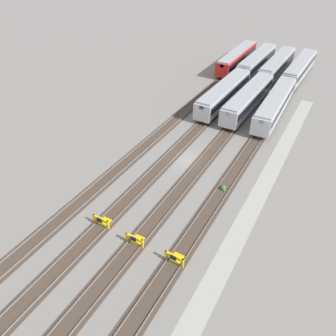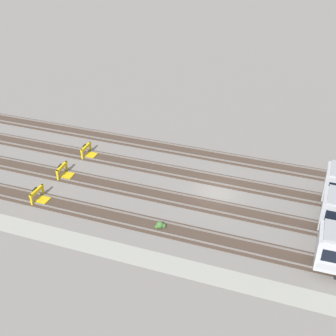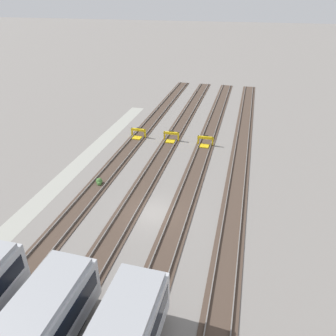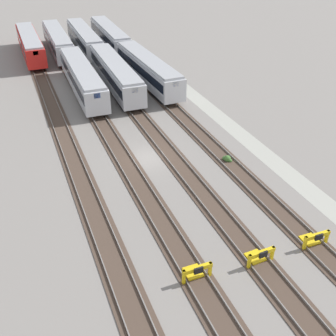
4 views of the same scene
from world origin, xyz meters
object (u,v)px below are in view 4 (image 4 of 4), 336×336
subway_car_back_row_centre (30,44)px  bumper_stop_middle_track (195,271)px  weed_clump (227,159)px  subway_car_front_row_left_inner (148,69)px  subway_car_front_row_rightmost (110,36)px  subway_car_front_row_leftmost (85,39)px  bumper_stop_near_inner_track (259,256)px  bumper_stop_nearest_track (314,238)px  subway_car_front_row_centre (115,74)px  subway_car_front_row_right_inner (82,78)px  subway_car_back_row_leftmost (58,41)px

subway_car_back_row_centre → bumper_stop_middle_track: bearing=-175.2°
weed_clump → bumper_stop_middle_track: bearing=142.6°
subway_car_front_row_left_inner → subway_car_front_row_rightmost: 19.04m
subway_car_front_row_leftmost → bumper_stop_near_inner_track: (-52.46, -0.05, -1.53)m
subway_car_front_row_left_inner → bumper_stop_nearest_track: 33.76m
subway_car_front_row_centre → bumper_stop_middle_track: (-33.32, 4.38, -1.53)m
subway_car_back_row_centre → bumper_stop_middle_track: size_ratio=8.99×
subway_car_front_row_leftmost → subway_car_back_row_centre: same height
subway_car_front_row_left_inner → bumper_stop_near_inner_track: bearing=172.5°
subway_car_front_row_leftmost → subway_car_back_row_centre: 8.77m
subway_car_front_row_rightmost → subway_car_back_row_centre: (-0.26, 13.20, 0.00)m
bumper_stop_middle_track → weed_clump: 14.55m
subway_car_front_row_centre → subway_car_back_row_centre: (18.78, 8.79, 0.00)m
bumper_stop_near_inner_track → weed_clump: size_ratio=2.18×
subway_car_front_row_right_inner → subway_car_back_row_leftmost: (19.07, 0.07, 0.00)m
subway_car_front_row_leftmost → weed_clump: subway_car_front_row_leftmost is taller
subway_car_front_row_rightmost → subway_car_front_row_right_inner: bearing=155.3°
subway_car_front_row_right_inner → subway_car_front_row_left_inner: bearing=-90.0°
subway_car_front_row_leftmost → subway_car_front_row_right_inner: same height
subway_car_front_row_centre → bumper_stop_near_inner_track: (-33.69, -0.03, -1.53)m
subway_car_front_row_left_inner → subway_car_front_row_rightmost: size_ratio=1.00×
subway_car_front_row_rightmost → subway_car_back_row_centre: same height
bumper_stop_near_inner_track → bumper_stop_middle_track: size_ratio=1.00×
subway_car_back_row_leftmost → bumper_stop_near_inner_track: 52.96m
subway_car_front_row_rightmost → subway_car_front_row_leftmost: bearing=93.5°
subway_car_front_row_left_inner → subway_car_front_row_right_inner: (-0.00, 8.81, 0.00)m
bumper_stop_near_inner_track → weed_clump: bumper_stop_near_inner_track is taller
subway_car_back_row_leftmost → bumper_stop_middle_track: bearing=-180.0°
weed_clump → subway_car_front_row_right_inner: bearing=22.0°
subway_car_front_row_left_inner → subway_car_front_row_rightmost: same height
subway_car_back_row_leftmost → bumper_stop_near_inner_track: subway_car_back_row_leftmost is taller
subway_car_back_row_centre → bumper_stop_nearest_track: 54.18m
subway_car_front_row_centre → subway_car_back_row_leftmost: size_ratio=1.00×
bumper_stop_nearest_track → subway_car_front_row_leftmost: bearing=4.9°
subway_car_front_row_leftmost → subway_car_front_row_left_inner: same height
subway_car_front_row_right_inner → bumper_stop_nearest_track: bearing=-165.4°
subway_car_front_row_left_inner → bumper_stop_near_inner_track: subway_car_front_row_left_inner is taller
subway_car_back_row_leftmost → bumper_stop_middle_track: subway_car_back_row_leftmost is taller
subway_car_front_row_left_inner → subway_car_front_row_centre: 4.47m
subway_car_front_row_rightmost → bumper_stop_near_inner_track: size_ratio=9.00×
subway_car_front_row_left_inner → subway_car_front_row_right_inner: bearing=90.0°
subway_car_front_row_right_inner → subway_car_front_row_rightmost: same height
weed_clump → subway_car_back_row_leftmost: bearing=12.2°
subway_car_front_row_left_inner → subway_car_back_row_centre: 22.99m
subway_car_front_row_leftmost → bumper_stop_middle_track: bearing=175.2°
bumper_stop_near_inner_track → weed_clump: bearing=-20.4°
subway_car_front_row_rightmost → weed_clump: bearing=-179.9°
subway_car_front_row_right_inner → weed_clump: 23.54m
subway_car_back_row_leftmost → bumper_stop_middle_track: 52.41m
subway_car_front_row_centre → bumper_stop_nearest_track: size_ratio=9.00×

